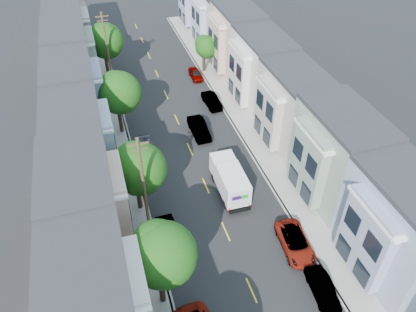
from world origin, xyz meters
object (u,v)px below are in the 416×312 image
at_px(tree_b, 162,255).
at_px(utility_pole_near, 144,189).
at_px(tree_e, 105,41).
at_px(parked_left_c, 169,235).
at_px(tree_far_r, 206,47).
at_px(parked_left_d, 145,154).
at_px(parked_right_c, 212,101).
at_px(parked_right_d, 196,74).
at_px(parked_right_b, 295,243).
at_px(lead_sedan, 199,129).
at_px(parked_right_a, 323,289).
at_px(utility_pole_far, 108,51).
at_px(fedex_truck, 230,179).
at_px(tree_d, 119,93).
at_px(tree_c, 138,169).

relative_size(tree_b, utility_pole_near, 0.77).
distance_m(tree_e, parked_left_c, 30.90).
xyz_separation_m(tree_far_r, parked_left_d, (-11.80, -17.02, -2.87)).
xyz_separation_m(parked_left_d, parked_right_c, (9.80, 7.99, -0.03)).
bearing_deg(parked_right_d, parked_right_b, -89.56).
relative_size(tree_far_r, parked_left_d, 1.09).
bearing_deg(lead_sedan, parked_right_a, -82.82).
height_order(parked_right_c, parked_right_d, parked_right_c).
distance_m(utility_pole_near, parked_left_c, 4.91).
height_order(parked_left_c, parked_right_c, parked_left_c).
bearing_deg(parked_left_d, tree_b, -90.97).
relative_size(utility_pole_far, parked_right_b, 2.05).
bearing_deg(fedex_truck, parked_left_d, 134.95).
bearing_deg(tree_d, parked_right_d, 40.84).
relative_size(tree_d, fedex_truck, 1.26).
xyz_separation_m(tree_far_r, fedex_truck, (-4.97, -24.11, -2.00)).
xyz_separation_m(tree_far_r, utility_pole_far, (-13.20, -0.74, 1.56)).
height_order(tree_c, parked_right_c, tree_c).
bearing_deg(parked_right_d, tree_far_r, 39.94).
relative_size(parked_right_b, parked_right_c, 1.19).
bearing_deg(lead_sedan, fedex_truck, -89.78).
height_order(tree_far_r, parked_right_d, tree_far_r).
relative_size(parked_left_c, parked_right_d, 1.11).
height_order(tree_b, utility_pole_far, utility_pole_far).
bearing_deg(parked_left_d, tree_d, 107.72).
height_order(tree_c, parked_right_d, tree_c).
bearing_deg(tree_e, parked_right_c, -45.32).
xyz_separation_m(utility_pole_far, parked_left_c, (1.40, -27.49, -4.46)).
bearing_deg(tree_b, parked_left_d, 85.16).
height_order(tree_d, parked_left_c, tree_d).
relative_size(parked_left_c, parked_right_a, 1.05).
distance_m(tree_d, utility_pole_far, 10.59).
xyz_separation_m(lead_sedan, parked_right_d, (3.17, 12.66, -0.16)).
relative_size(tree_b, lead_sedan, 1.67).
relative_size(utility_pole_far, parked_right_a, 2.53).
relative_size(tree_far_r, parked_right_c, 1.26).
distance_m(tree_d, tree_e, 13.63).
bearing_deg(utility_pole_near, tree_c, 90.03).
distance_m(utility_pole_near, parked_left_d, 10.78).
height_order(tree_d, lead_sedan, tree_d).
bearing_deg(tree_c, utility_pole_far, 90.00).
relative_size(fedex_truck, parked_left_c, 1.43).
xyz_separation_m(tree_d, parked_right_a, (11.20, -25.26, -4.42)).
xyz_separation_m(tree_d, parked_left_d, (1.40, -5.69, -4.37)).
relative_size(fedex_truck, lead_sedan, 1.29).
distance_m(utility_pole_near, parked_right_a, 15.58).
distance_m(fedex_truck, parked_left_c, 8.02).
xyz_separation_m(utility_pole_near, parked_right_a, (11.20, -9.86, -4.49)).
relative_size(tree_e, parked_right_d, 2.02).
bearing_deg(lead_sedan, tree_e, 114.92).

